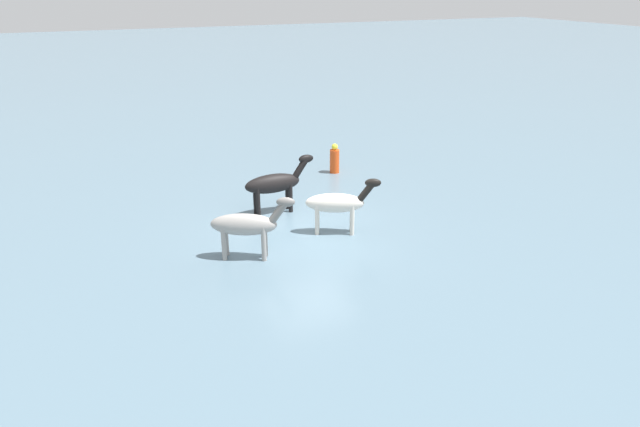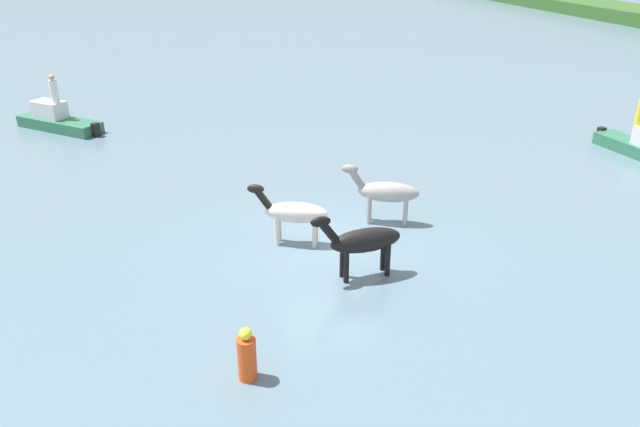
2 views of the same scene
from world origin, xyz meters
The scene contains 5 objects.
ground_plane centered at (0.00, 0.00, 0.00)m, with size 153.18×153.18×0.00m, color slate.
horse_gray_outer centered at (-0.34, -0.81, 0.93)m, with size 1.21×2.10×1.68m.
horse_dark_mare centered at (1.81, 0.34, 0.98)m, with size 0.55×2.28×1.78m.
horse_pinto_flank centered at (-0.86, 2.04, 0.96)m, with size 1.28×2.17×1.74m.
buoy_channel_marker centered at (4.69, -3.02, 0.51)m, with size 0.36×0.36×1.14m.
Camera 1 is at (-13.76, 5.49, 6.87)m, focal length 31.20 mm.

